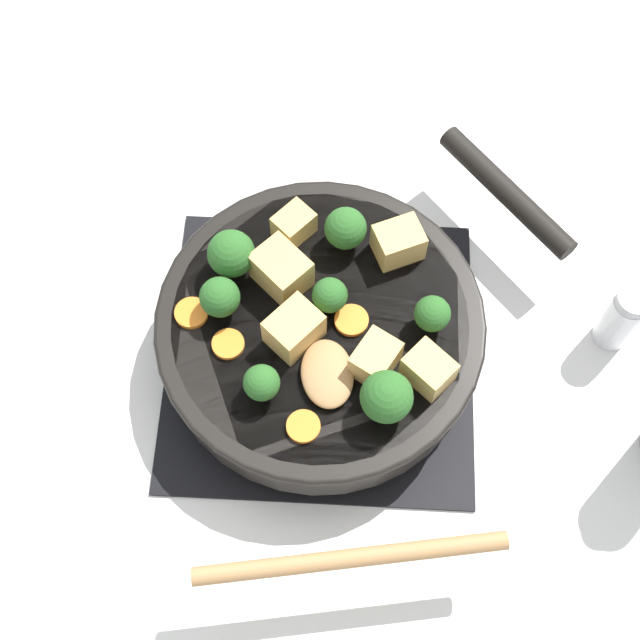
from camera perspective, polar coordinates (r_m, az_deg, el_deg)
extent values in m
plane|color=silver|center=(0.91, 0.00, -2.18)|extent=(2.40, 2.40, 0.00)
cube|color=black|center=(0.91, 0.00, -2.08)|extent=(0.31, 0.31, 0.01)
torus|color=black|center=(0.89, 0.00, -1.68)|extent=(0.24, 0.24, 0.01)
cube|color=black|center=(0.89, 0.00, -1.68)|extent=(0.01, 0.23, 0.01)
cube|color=black|center=(0.89, 0.00, -1.68)|extent=(0.23, 0.01, 0.01)
cylinder|color=black|center=(0.86, 0.00, -0.79)|extent=(0.31, 0.31, 0.06)
cylinder|color=#5B3316|center=(0.86, 0.00, -0.68)|extent=(0.28, 0.28, 0.05)
torus|color=black|center=(0.84, 0.00, -0.12)|extent=(0.32, 0.32, 0.01)
cylinder|color=black|center=(0.94, 11.86, 8.04)|extent=(0.14, 0.15, 0.02)
ellipsoid|color=#A87A4C|center=(0.81, 0.47, -3.46)|extent=(0.06, 0.07, 0.01)
cylinder|color=#A87A4C|center=(0.76, 1.98, -15.01)|extent=(0.26, 0.06, 0.02)
cube|color=tan|center=(0.84, -2.49, 3.21)|extent=(0.06, 0.06, 0.04)
cube|color=tan|center=(0.80, 3.56, -2.50)|extent=(0.05, 0.05, 0.03)
cube|color=tan|center=(0.86, 5.04, 4.98)|extent=(0.05, 0.05, 0.04)
cube|color=tan|center=(0.87, -1.68, 6.12)|extent=(0.05, 0.05, 0.03)
cube|color=tan|center=(0.81, -1.67, -0.58)|extent=(0.06, 0.06, 0.04)
cube|color=tan|center=(0.81, 6.96, -3.18)|extent=(0.05, 0.05, 0.03)
cylinder|color=#709956|center=(0.86, -5.56, 3.50)|extent=(0.01, 0.01, 0.01)
sphere|color=#285B23|center=(0.84, -5.70, 4.25)|extent=(0.05, 0.05, 0.05)
cylinder|color=#709956|center=(0.87, 1.61, 5.17)|extent=(0.01, 0.01, 0.01)
sphere|color=#285B23|center=(0.85, 1.65, 5.89)|extent=(0.04, 0.04, 0.04)
cylinder|color=#709956|center=(0.84, 7.06, 0.02)|extent=(0.01, 0.01, 0.01)
sphere|color=#285B23|center=(0.82, 7.20, 0.58)|extent=(0.03, 0.03, 0.03)
cylinder|color=#709956|center=(0.84, 0.62, 1.03)|extent=(0.01, 0.01, 0.01)
sphere|color=#285B23|center=(0.82, 0.63, 1.60)|extent=(0.03, 0.03, 0.03)
cylinder|color=#709956|center=(0.81, -3.68, -4.50)|extent=(0.01, 0.01, 0.01)
sphere|color=#285B23|center=(0.79, -3.76, -4.03)|extent=(0.03, 0.03, 0.03)
cylinder|color=#709956|center=(0.80, 4.17, -5.51)|extent=(0.01, 0.01, 0.01)
sphere|color=#285B23|center=(0.78, 4.28, -4.92)|extent=(0.05, 0.05, 0.05)
cylinder|color=#709956|center=(0.84, -6.29, 0.85)|extent=(0.01, 0.01, 0.01)
sphere|color=#285B23|center=(0.82, -6.43, 1.47)|extent=(0.04, 0.04, 0.04)
cylinder|color=orange|center=(0.84, 2.04, 0.23)|extent=(0.03, 0.03, 0.01)
cylinder|color=orange|center=(0.83, -5.90, -1.55)|extent=(0.03, 0.03, 0.01)
cylinder|color=orange|center=(0.80, -1.07, -6.83)|extent=(0.03, 0.03, 0.01)
cylinder|color=orange|center=(0.84, -8.26, 0.21)|extent=(0.03, 0.03, 0.01)
cylinder|color=white|center=(0.94, 18.66, 0.01)|extent=(0.04, 0.04, 0.07)
cylinder|color=#B7B7BC|center=(0.90, 19.46, 1.18)|extent=(0.03, 0.03, 0.01)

